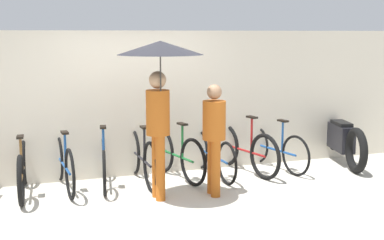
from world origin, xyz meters
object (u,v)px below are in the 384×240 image
object	(u,v)px
parked_bicycle_2	(64,164)
motorcycle	(341,140)
parked_bicycle_6	(212,154)
pedestrian_center	(214,132)
pedestrian_leading	(160,73)
parked_bicycle_1	(23,169)
parked_bicycle_8	(275,148)
parked_bicycle_5	(177,155)
parked_bicycle_7	(244,149)
parked_bicycle_3	(104,163)
parked_bicycle_4	(141,157)

from	to	relation	value
parked_bicycle_2	motorcycle	size ratio (longest dim) A/B	0.85
parked_bicycle_6	pedestrian_center	bearing A→B (deg)	157.44
pedestrian_leading	parked_bicycle_1	bearing A→B (deg)	-28.48
parked_bicycle_1	parked_bicycle_8	distance (m)	4.02
parked_bicycle_5	parked_bicycle_6	distance (m)	0.58
parked_bicycle_8	parked_bicycle_7	bearing A→B (deg)	81.65
motorcycle	pedestrian_center	bearing A→B (deg)	124.09
parked_bicycle_3	parked_bicycle_4	world-z (taller)	parked_bicycle_4
parked_bicycle_1	parked_bicycle_7	xyz separation A→B (m)	(3.44, 0.08, 0.02)
parked_bicycle_1	parked_bicycle_4	world-z (taller)	parked_bicycle_4
pedestrian_center	parked_bicycle_6	bearing A→B (deg)	-105.82
parked_bicycle_3	motorcycle	size ratio (longest dim) A/B	0.78
parked_bicycle_5	pedestrian_center	bearing A→B (deg)	-179.03
motorcycle	parked_bicycle_6	bearing A→B (deg)	105.56
parked_bicycle_2	parked_bicycle_4	distance (m)	1.15
parked_bicycle_3	motorcycle	distance (m)	4.15
pedestrian_leading	motorcycle	world-z (taller)	pedestrian_leading
parked_bicycle_1	parked_bicycle_7	size ratio (longest dim) A/B	1.00
pedestrian_leading	pedestrian_center	size ratio (longest dim) A/B	1.38
parked_bicycle_1	pedestrian_center	xyz separation A→B (m)	(2.51, -0.92, 0.54)
parked_bicycle_3	motorcycle	xyz separation A→B (m)	(4.15, 0.04, 0.06)
motorcycle	parked_bicycle_7	bearing A→B (deg)	104.49
parked_bicycle_5	pedestrian_leading	distance (m)	1.78
parked_bicycle_5	pedestrian_leading	bearing A→B (deg)	139.78
parked_bicycle_1	pedestrian_leading	bearing A→B (deg)	-113.26
parked_bicycle_2	pedestrian_center	bearing A→B (deg)	-119.02
parked_bicycle_6	pedestrian_leading	distance (m)	2.02
parked_bicycle_2	pedestrian_leading	bearing A→B (deg)	-132.28
parked_bicycle_1	pedestrian_center	bearing A→B (deg)	-105.47
parked_bicycle_6	parked_bicycle_8	size ratio (longest dim) A/B	1.04
parked_bicycle_3	pedestrian_leading	bearing A→B (deg)	-138.83
pedestrian_center	motorcycle	bearing A→B (deg)	-155.35
parked_bicycle_8	motorcycle	bearing A→B (deg)	-101.63
parked_bicycle_3	parked_bicycle_8	distance (m)	2.87
parked_bicycle_1	parked_bicycle_6	xyz separation A→B (m)	(2.87, 0.03, -0.00)
parked_bicycle_3	parked_bicycle_8	xyz separation A→B (m)	(2.87, 0.06, 0.00)
parked_bicycle_7	pedestrian_center	world-z (taller)	pedestrian_center
parked_bicycle_3	pedestrian_center	distance (m)	1.76
parked_bicycle_5	pedestrian_leading	world-z (taller)	pedestrian_leading
pedestrian_center	motorcycle	distance (m)	3.00
parked_bicycle_2	motorcycle	world-z (taller)	parked_bicycle_2
parked_bicycle_7	parked_bicycle_3	bearing A→B (deg)	78.99
pedestrian_center	parked_bicycle_5	bearing A→B (deg)	-72.93
pedestrian_center	parked_bicycle_8	bearing A→B (deg)	-140.99
pedestrian_leading	pedestrian_center	bearing A→B (deg)	179.53
parked_bicycle_5	parked_bicycle_6	size ratio (longest dim) A/B	0.97
pedestrian_leading	parked_bicycle_7	bearing A→B (deg)	-150.17
parked_bicycle_3	parked_bicycle_5	distance (m)	1.15
parked_bicycle_6	motorcycle	size ratio (longest dim) A/B	0.83
parked_bicycle_2	parked_bicycle_5	distance (m)	1.72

